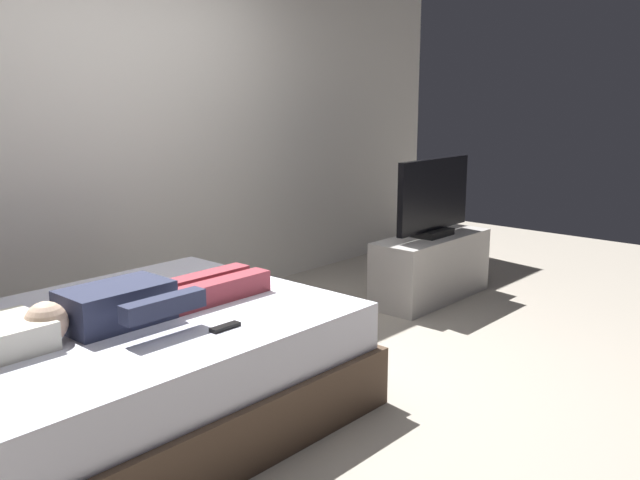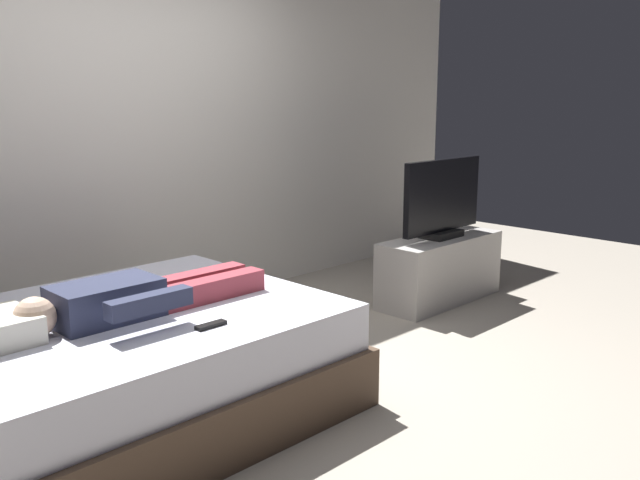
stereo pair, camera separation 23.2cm
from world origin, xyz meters
The scene contains 7 objects.
ground_plane centered at (0.00, 0.00, 0.00)m, with size 10.00×10.00×0.00m, color #ADA393.
back_wall centered at (0.40, 1.69, 1.40)m, with size 6.40×0.10×2.80m, color silver.
bed centered at (-0.82, 0.29, 0.26)m, with size 1.97×1.58×0.54m.
person centered at (-0.79, 0.22, 0.62)m, with size 1.26×0.46×0.18m.
remote centered at (-0.64, -0.19, 0.55)m, with size 0.15×0.04×0.02m, color black.
tv_stand centered at (1.88, 0.34, 0.25)m, with size 1.10×0.40×0.50m, color #B7B2AD.
tv centered at (1.88, 0.34, 0.78)m, with size 0.88×0.20×0.59m.
Camera 2 is at (-2.35, -2.58, 1.56)m, focal length 38.34 mm.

